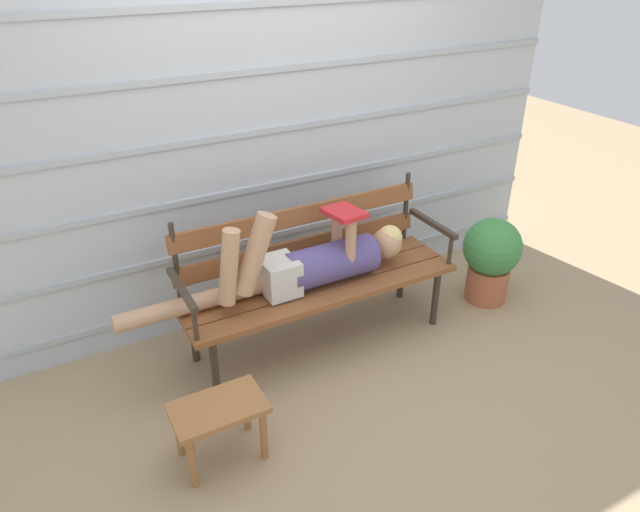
{
  "coord_description": "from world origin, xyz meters",
  "views": [
    {
      "loc": [
        -1.43,
        -2.45,
        2.27
      ],
      "look_at": [
        0.0,
        0.18,
        0.62
      ],
      "focal_mm": 32.83,
      "sensor_mm": 36.0,
      "label": 1
    }
  ],
  "objects_px": {
    "reclining_person": "(309,263)",
    "footstool": "(219,416)",
    "potted_plant": "(491,256)",
    "park_bench": "(314,270)"
  },
  "relations": [
    {
      "from": "park_bench",
      "to": "footstool",
      "type": "distance_m",
      "value": 1.11
    },
    {
      "from": "reclining_person",
      "to": "footstool",
      "type": "bearing_deg",
      "value": -143.39
    },
    {
      "from": "reclining_person",
      "to": "potted_plant",
      "type": "xyz_separation_m",
      "value": [
        1.34,
        -0.12,
        -0.25
      ]
    },
    {
      "from": "reclining_person",
      "to": "potted_plant",
      "type": "height_order",
      "value": "reclining_person"
    },
    {
      "from": "park_bench",
      "to": "reclining_person",
      "type": "distance_m",
      "value": 0.15
    },
    {
      "from": "footstool",
      "to": "potted_plant",
      "type": "bearing_deg",
      "value": 12.4
    },
    {
      "from": "footstool",
      "to": "park_bench",
      "type": "bearing_deg",
      "value": 37.31
    },
    {
      "from": "footstool",
      "to": "potted_plant",
      "type": "xyz_separation_m",
      "value": [
        2.13,
        0.47,
        0.08
      ]
    },
    {
      "from": "reclining_person",
      "to": "footstool",
      "type": "relative_size",
      "value": 3.96
    },
    {
      "from": "park_bench",
      "to": "reclining_person",
      "type": "relative_size",
      "value": 0.97
    }
  ]
}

